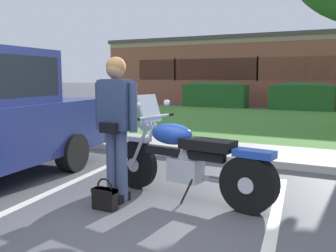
{
  "coord_description": "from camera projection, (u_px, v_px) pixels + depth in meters",
  "views": [
    {
      "loc": [
        2.03,
        -3.08,
        1.48
      ],
      "look_at": [
        -0.14,
        1.17,
        0.85
      ],
      "focal_mm": 40.2,
      "sensor_mm": 36.0,
      "label": 1
    }
  ],
  "objects": [
    {
      "name": "hedge_center_left",
      "position": [
        302.0,
        96.0,
        16.09
      ],
      "size": [
        2.64,
        0.9,
        1.24
      ],
      "color": "#235623",
      "rests_on": "ground"
    },
    {
      "name": "motorcycle",
      "position": [
        193.0,
        160.0,
        4.48
      ],
      "size": [
        2.24,
        0.82,
        1.26
      ],
      "color": "black",
      "rests_on": "ground"
    },
    {
      "name": "curb_strip",
      "position": [
        225.0,
        158.0,
        6.55
      ],
      "size": [
        60.0,
        0.2,
        0.12
      ],
      "primitive_type": "cube",
      "color": "#B7B2A8",
      "rests_on": "ground"
    },
    {
      "name": "grass_lawn",
      "position": [
        286.0,
        123.0,
        11.9
      ],
      "size": [
        60.0,
        8.89,
        0.06
      ],
      "primitive_type": "cube",
      "color": "#478433",
      "rests_on": "ground"
    },
    {
      "name": "hedge_left",
      "position": [
        215.0,
        94.0,
        17.85
      ],
      "size": [
        3.03,
        0.9,
        1.24
      ],
      "color": "#235623",
      "rests_on": "ground"
    },
    {
      "name": "concrete_walk",
      "position": [
        239.0,
        151.0,
        7.31
      ],
      "size": [
        60.0,
        1.5,
        0.08
      ],
      "primitive_type": "cube",
      "color": "#B7B2A8",
      "rests_on": "ground"
    },
    {
      "name": "stall_stripe_0",
      "position": [
        40.0,
        197.0,
        4.64
      ],
      "size": [
        0.67,
        4.38,
        0.01
      ],
      "primitive_type": "cube",
      "rotation": [
        0.0,
        0.0,
        0.13
      ],
      "color": "silver",
      "rests_on": "ground"
    },
    {
      "name": "handbag",
      "position": [
        105.0,
        197.0,
        4.19
      ],
      "size": [
        0.28,
        0.13,
        0.36
      ],
      "color": "black",
      "rests_on": "ground"
    },
    {
      "name": "stall_stripe_1",
      "position": [
        270.0,
        242.0,
        3.38
      ],
      "size": [
        0.67,
        4.38,
        0.01
      ],
      "primitive_type": "cube",
      "rotation": [
        0.0,
        0.0,
        0.13
      ],
      "color": "silver",
      "rests_on": "ground"
    },
    {
      "name": "rider_person",
      "position": [
        116.0,
        119.0,
        4.38
      ],
      "size": [
        0.57,
        0.31,
        1.7
      ],
      "color": "black",
      "rests_on": "ground"
    },
    {
      "name": "ground_plane",
      "position": [
        128.0,
        223.0,
        3.82
      ],
      "size": [
        140.0,
        140.0,
        0.0
      ],
      "primitive_type": "plane",
      "color": "#4C4C51"
    }
  ]
}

